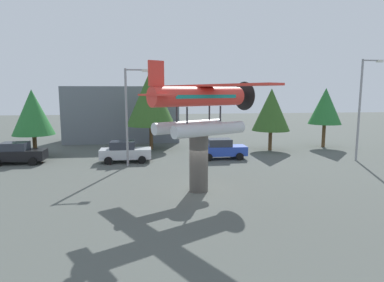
{
  "coord_description": "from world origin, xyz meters",
  "views": [
    {
      "loc": [
        -2.92,
        -19.0,
        5.81
      ],
      "look_at": [
        0.0,
        3.0,
        2.55
      ],
      "focal_mm": 31.36,
      "sensor_mm": 36.0,
      "label": 1
    }
  ],
  "objects": [
    {
      "name": "tree_west",
      "position": [
        -12.93,
        12.04,
        4.03
      ],
      "size": [
        3.59,
        3.59,
        6.04
      ],
      "color": "brown",
      "rests_on": "ground"
    },
    {
      "name": "tree_east",
      "position": [
        -2.6,
        14.98,
        5.16
      ],
      "size": [
        4.9,
        4.9,
        7.9
      ],
      "color": "brown",
      "rests_on": "ground"
    },
    {
      "name": "car_near_black",
      "position": [
        -13.48,
        9.47,
        0.88
      ],
      "size": [
        4.2,
        2.02,
        1.76
      ],
      "color": "black",
      "rests_on": "ground"
    },
    {
      "name": "floatplane_monument",
      "position": [
        0.11,
        0.06,
        5.08
      ],
      "size": [
        7.07,
        9.6,
        4.0
      ],
      "rotation": [
        0.0,
        0.0,
        0.51
      ],
      "color": "silver",
      "rests_on": "display_pedestal"
    },
    {
      "name": "tree_center_back",
      "position": [
        9.25,
        12.98,
        4.06
      ],
      "size": [
        3.75,
        3.75,
        6.16
      ],
      "color": "brown",
      "rests_on": "ground"
    },
    {
      "name": "car_mid_silver",
      "position": [
        -4.85,
        9.02,
        0.88
      ],
      "size": [
        4.2,
        2.02,
        1.76
      ],
      "color": "silver",
      "rests_on": "ground"
    },
    {
      "name": "streetlight_secondary",
      "position": [
        14.89,
        7.06,
        4.89
      ],
      "size": [
        1.84,
        0.28,
        8.48
      ],
      "color": "gray",
      "rests_on": "ground"
    },
    {
      "name": "tree_far_east",
      "position": [
        15.57,
        14.09,
        4.32
      ],
      "size": [
        3.39,
        3.39,
        6.22
      ],
      "color": "brown",
      "rests_on": "ground"
    },
    {
      "name": "car_far_blue",
      "position": [
        3.44,
        9.33,
        0.88
      ],
      "size": [
        4.2,
        2.02,
        1.76
      ],
      "color": "#2847B7",
      "rests_on": "ground"
    },
    {
      "name": "display_pedestal",
      "position": [
        0.0,
        0.0,
        1.7
      ],
      "size": [
        1.1,
        1.1,
        3.4
      ],
      "primitive_type": "cylinder",
      "color": "#4C4742",
      "rests_on": "ground"
    },
    {
      "name": "storefront_building",
      "position": [
        -5.86,
        22.0,
        3.21
      ],
      "size": [
        13.0,
        6.12,
        6.43
      ],
      "primitive_type": "cube",
      "color": "slate",
      "rests_on": "ground"
    },
    {
      "name": "ground_plane",
      "position": [
        0.0,
        0.0,
        0.0
      ],
      "size": [
        140.0,
        140.0,
        0.0
      ],
      "primitive_type": "plane",
      "color": "#4C514C"
    },
    {
      "name": "streetlight_primary",
      "position": [
        -4.34,
        7.42,
        4.42
      ],
      "size": [
        1.84,
        0.28,
        7.59
      ],
      "color": "gray",
      "rests_on": "ground"
    }
  ]
}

